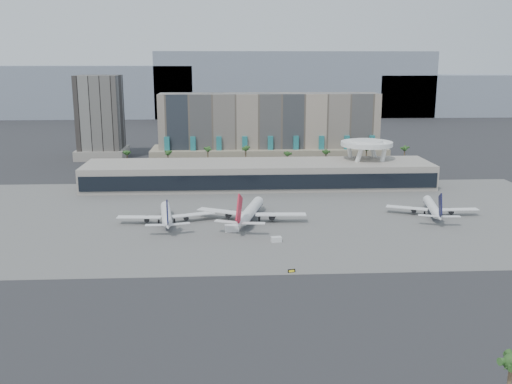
{
  "coord_description": "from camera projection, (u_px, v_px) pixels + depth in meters",
  "views": [
    {
      "loc": [
        -16.22,
        -165.98,
        61.37
      ],
      "look_at": [
        -5.08,
        40.0,
        13.38
      ],
      "focal_mm": 40.0,
      "sensor_mm": 36.0,
      "label": 1
    }
  ],
  "objects": [
    {
      "name": "ground",
      "position": [
        279.0,
        263.0,
        176.19
      ],
      "size": [
        900.0,
        900.0,
        0.0
      ],
      "primitive_type": "plane",
      "color": "#232326",
      "rests_on": "ground"
    },
    {
      "name": "apron_pad",
      "position": [
        267.0,
        216.0,
        229.67
      ],
      "size": [
        260.0,
        130.0,
        0.06
      ],
      "primitive_type": "cube",
      "color": "#5B5B59",
      "rests_on": "ground"
    },
    {
      "name": "mountain_ridge",
      "position": [
        265.0,
        89.0,
        627.99
      ],
      "size": [
        680.0,
        60.0,
        70.0
      ],
      "color": "gray",
      "rests_on": "ground"
    },
    {
      "name": "hotel",
      "position": [
        269.0,
        136.0,
        342.53
      ],
      "size": [
        140.0,
        30.0,
        42.0
      ],
      "color": "tan",
      "rests_on": "ground"
    },
    {
      "name": "office_tower",
      "position": [
        101.0,
        122.0,
        360.51
      ],
      "size": [
        30.0,
        30.0,
        52.0
      ],
      "color": "black",
      "rests_on": "ground"
    },
    {
      "name": "terminal",
      "position": [
        259.0,
        173.0,
        281.54
      ],
      "size": [
        170.0,
        32.5,
        14.5
      ],
      "color": "#AFA69A",
      "rests_on": "ground"
    },
    {
      "name": "saucer_structure",
      "position": [
        367.0,
        147.0,
        287.72
      ],
      "size": [
        26.0,
        26.0,
        21.89
      ],
      "color": "white",
      "rests_on": "ground"
    },
    {
      "name": "palm_row",
      "position": [
        268.0,
        154.0,
        315.2
      ],
      "size": [
        157.8,
        2.8,
        13.1
      ],
      "color": "brown",
      "rests_on": "ground"
    },
    {
      "name": "airliner_left",
      "position": [
        166.0,
        215.0,
        218.23
      ],
      "size": [
        37.39,
        38.7,
        13.39
      ],
      "rotation": [
        0.0,
        0.0,
        0.13
      ],
      "color": "white",
      "rests_on": "ground"
    },
    {
      "name": "airliner_centre",
      "position": [
        250.0,
        212.0,
        220.75
      ],
      "size": [
        42.46,
        44.07,
        15.51
      ],
      "rotation": [
        0.0,
        0.0,
        -0.25
      ],
      "color": "white",
      "rests_on": "ground"
    },
    {
      "name": "airliner_right",
      "position": [
        433.0,
        208.0,
        229.19
      ],
      "size": [
        36.08,
        37.47,
        13.05
      ],
      "rotation": [
        0.0,
        0.0,
        -0.19
      ],
      "color": "white",
      "rests_on": "ground"
    },
    {
      "name": "service_vehicle_a",
      "position": [
        232.0,
        228.0,
        208.22
      ],
      "size": [
        5.29,
        2.94,
        2.49
      ],
      "primitive_type": "cube",
      "rotation": [
        0.0,
        0.0,
        0.09
      ],
      "color": "white",
      "rests_on": "ground"
    },
    {
      "name": "service_vehicle_b",
      "position": [
        276.0,
        239.0,
        196.46
      ],
      "size": [
        3.81,
        2.53,
        1.83
      ],
      "primitive_type": "cube",
      "rotation": [
        0.0,
        0.0,
        0.15
      ],
      "color": "silver",
      "rests_on": "ground"
    },
    {
      "name": "taxiway_sign",
      "position": [
        292.0,
        271.0,
        168.27
      ],
      "size": [
        2.28,
        0.8,
        1.03
      ],
      "rotation": [
        0.0,
        0.0,
        0.22
      ],
      "color": "black",
      "rests_on": "ground"
    },
    {
      "name": "near_palm_b",
      "position": [
        511.0,
        371.0,
        91.69
      ],
      "size": [
        6.0,
        6.0,
        15.42
      ],
      "color": "brown",
      "rests_on": "ground"
    }
  ]
}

